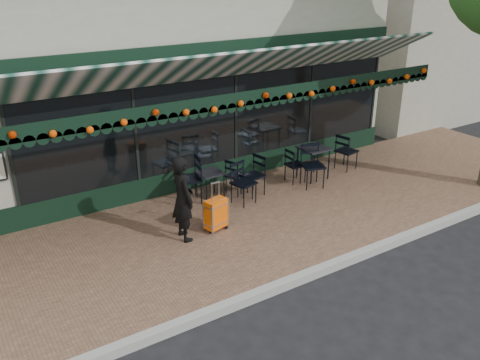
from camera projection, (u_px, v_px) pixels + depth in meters
ground at (291, 282)px, 8.37m from camera, size 80.00×80.00×0.00m
sidewalk at (228, 229)px, 9.90m from camera, size 18.00×4.00×0.15m
curb at (294, 280)px, 8.28m from camera, size 18.00×0.16×0.15m
restaurant_building at (115, 68)px, 13.57m from camera, size 12.00×9.60×4.50m
neighbor_building_right at (430, 31)px, 20.06m from camera, size 12.00×8.00×4.80m
woman at (183, 198)px, 9.11m from camera, size 0.41×0.60×1.61m
suitcase at (216, 214)px, 9.60m from camera, size 0.47×0.34×0.98m
cafe_table_a at (314, 150)px, 11.81m from camera, size 0.62×0.62×0.77m
cafe_table_b at (210, 175)px, 10.76m from camera, size 0.52×0.52×0.64m
chair_a_left at (253, 176)px, 11.03m from camera, size 0.51×0.51×0.89m
chair_a_right at (295, 165)px, 11.72m from camera, size 0.43×0.43×0.81m
chair_a_front at (313, 166)px, 11.43m from camera, size 0.62×0.62×0.98m
chair_a_extra at (346, 151)px, 12.44m from camera, size 0.53×0.53×0.91m
chair_b_left at (188, 180)px, 10.68m from camera, size 0.59×0.59×1.01m
chair_b_right at (237, 176)px, 11.10m from camera, size 0.52×0.52×0.82m
chair_b_front at (244, 183)px, 10.64m from camera, size 0.54×0.54×0.89m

